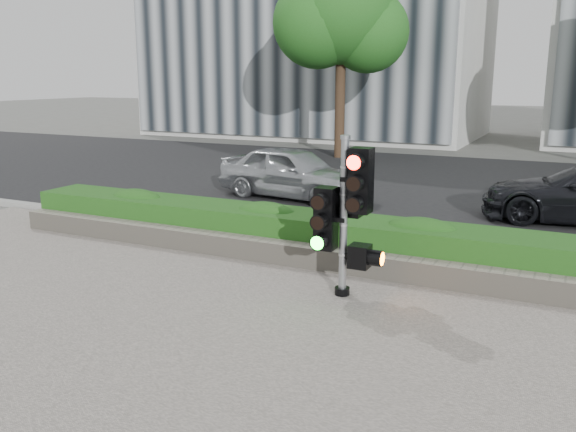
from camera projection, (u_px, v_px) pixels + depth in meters
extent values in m
plane|color=#51514C|center=(255.00, 310.00, 7.85)|extent=(120.00, 120.00, 0.00)
cube|color=#9E9389|center=(125.00, 399.00, 5.66)|extent=(16.00, 11.00, 0.03)
cube|color=black|center=(433.00, 186.00, 16.61)|extent=(60.00, 13.00, 0.02)
cube|color=gray|center=(343.00, 246.00, 10.60)|extent=(60.00, 0.25, 0.12)
cube|color=gray|center=(314.00, 257.00, 9.47)|extent=(12.00, 0.32, 0.34)
cube|color=#3B8328|center=(330.00, 237.00, 10.01)|extent=(12.00, 1.00, 0.68)
cylinder|color=black|center=(340.00, 102.00, 22.02)|extent=(0.36, 0.36, 4.03)
sphere|color=#204E16|center=(342.00, 10.00, 21.31)|extent=(3.74, 3.74, 3.74)
sphere|color=#204E16|center=(368.00, 32.00, 21.42)|extent=(2.88, 2.88, 2.88)
sphere|color=#204E16|center=(318.00, 23.00, 21.34)|extent=(3.17, 3.17, 3.17)
cylinder|color=black|center=(342.00, 291.00, 8.32)|extent=(0.21, 0.21, 0.10)
cylinder|color=gray|center=(344.00, 219.00, 8.09)|extent=(0.11, 0.11, 2.12)
cylinder|color=gray|center=(345.00, 137.00, 7.85)|extent=(0.13, 0.13, 0.05)
cube|color=#FF1107|center=(361.00, 180.00, 7.84)|extent=(0.27, 0.27, 0.85)
cube|color=#14E51E|center=(326.00, 218.00, 8.16)|extent=(0.27, 0.27, 0.85)
cube|color=black|center=(352.00, 195.00, 8.22)|extent=(0.27, 0.27, 0.58)
cube|color=orange|center=(360.00, 256.00, 8.13)|extent=(0.27, 0.27, 0.31)
imported|color=#B0B3B7|center=(292.00, 172.00, 14.83)|extent=(3.92, 2.02, 1.28)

